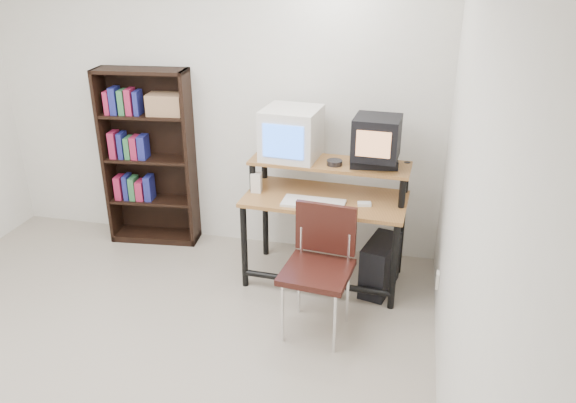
% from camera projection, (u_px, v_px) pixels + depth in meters
% --- Properties ---
extents(floor, '(4.00, 4.00, 0.01)m').
position_uv_depth(floor, '(114.00, 377.00, 3.57)').
color(floor, '#A69B8A').
rests_on(floor, ground).
extents(back_wall, '(4.00, 0.01, 2.60)m').
position_uv_depth(back_wall, '(211.00, 102.00, 4.83)').
color(back_wall, silver).
rests_on(back_wall, floor).
extents(right_wall, '(0.01, 4.00, 2.60)m').
position_uv_depth(right_wall, '(467.00, 225.00, 2.64)').
color(right_wall, silver).
rests_on(right_wall, floor).
extents(computer_desk, '(1.28, 0.68, 0.98)m').
position_uv_depth(computer_desk, '(326.00, 201.00, 4.39)').
color(computer_desk, '#9C6633').
rests_on(computer_desk, floor).
extents(crt_monitor, '(0.46, 0.47, 0.40)m').
position_uv_depth(crt_monitor, '(292.00, 134.00, 4.40)').
color(crt_monitor, silver).
rests_on(crt_monitor, computer_desk).
extents(vcr, '(0.39, 0.30, 0.08)m').
position_uv_depth(vcr, '(373.00, 161.00, 4.29)').
color(vcr, black).
rests_on(vcr, computer_desk).
extents(crt_tv, '(0.36, 0.36, 0.32)m').
position_uv_depth(crt_tv, '(377.00, 138.00, 4.18)').
color(crt_tv, black).
rests_on(crt_tv, vcr).
extents(cd_spindle, '(0.15, 0.15, 0.05)m').
position_uv_depth(cd_spindle, '(334.00, 163.00, 4.30)').
color(cd_spindle, '#26262B').
rests_on(cd_spindle, computer_desk).
extents(keyboard, '(0.47, 0.22, 0.03)m').
position_uv_depth(keyboard, '(313.00, 204.00, 4.23)').
color(keyboard, silver).
rests_on(keyboard, computer_desk).
extents(mousepad, '(0.25, 0.22, 0.01)m').
position_uv_depth(mousepad, '(363.00, 208.00, 4.20)').
color(mousepad, black).
rests_on(mousepad, computer_desk).
extents(mouse, '(0.11, 0.08, 0.03)m').
position_uv_depth(mouse, '(364.00, 204.00, 4.21)').
color(mouse, white).
rests_on(mouse, mousepad).
extents(desk_speaker, '(0.08, 0.08, 0.17)m').
position_uv_depth(desk_speaker, '(256.00, 183.00, 4.43)').
color(desk_speaker, silver).
rests_on(desk_speaker, computer_desk).
extents(pc_tower, '(0.30, 0.48, 0.42)m').
position_uv_depth(pc_tower, '(380.00, 265.00, 4.44)').
color(pc_tower, black).
rests_on(pc_tower, floor).
extents(school_chair, '(0.50, 0.50, 0.90)m').
position_uv_depth(school_chair, '(320.00, 257.00, 3.85)').
color(school_chair, black).
rests_on(school_chair, floor).
extents(bookshelf, '(0.82, 0.35, 1.59)m').
position_uv_depth(bookshelf, '(149.00, 155.00, 5.00)').
color(bookshelf, black).
rests_on(bookshelf, floor).
extents(wall_outlet, '(0.02, 0.08, 0.12)m').
position_uv_depth(wall_outlet, '(437.00, 280.00, 4.07)').
color(wall_outlet, beige).
rests_on(wall_outlet, right_wall).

